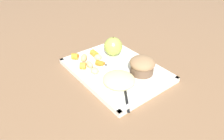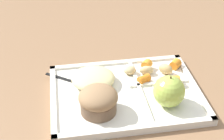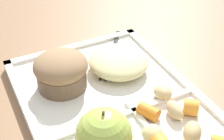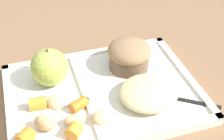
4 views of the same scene
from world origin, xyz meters
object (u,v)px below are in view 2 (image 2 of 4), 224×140
(bran_muffin, at_px, (98,100))
(plastic_fork, at_px, (79,83))
(green_apple, at_px, (169,91))
(lunch_tray, at_px, (126,94))

(bran_muffin, height_order, plastic_fork, bran_muffin)
(bran_muffin, bearing_deg, green_apple, 180.00)
(green_apple, xyz_separation_m, plastic_fork, (0.20, -0.11, -0.04))
(plastic_fork, bearing_deg, green_apple, 151.25)
(green_apple, bearing_deg, lunch_tray, -33.27)
(lunch_tray, bearing_deg, plastic_fork, -24.81)
(bran_muffin, bearing_deg, lunch_tray, -141.87)
(lunch_tray, distance_m, plastic_fork, 0.12)
(lunch_tray, height_order, plastic_fork, lunch_tray)
(lunch_tray, xyz_separation_m, plastic_fork, (0.11, -0.05, 0.01))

